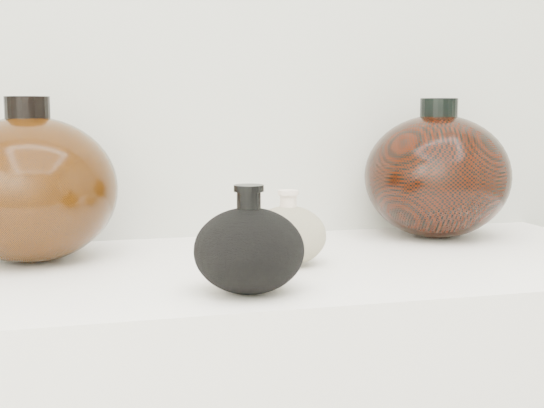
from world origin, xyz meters
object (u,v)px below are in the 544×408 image
object	(u,v)px
cream_gourd_vase	(288,235)
right_round_pot	(437,176)
black_gourd_vase	(249,250)
left_round_pot	(31,189)

from	to	relation	value
cream_gourd_vase	right_round_pot	xyz separation A→B (m)	(0.31, 0.15, 0.06)
black_gourd_vase	left_round_pot	size ratio (longest dim) A/B	0.58
left_round_pot	black_gourd_vase	bearing A→B (deg)	-45.59
black_gourd_vase	cream_gourd_vase	world-z (taller)	black_gourd_vase
cream_gourd_vase	left_round_pot	size ratio (longest dim) A/B	0.45
right_round_pot	left_round_pot	bearing A→B (deg)	-176.95
cream_gourd_vase	right_round_pot	distance (m)	0.35
black_gourd_vase	left_round_pot	distance (m)	0.38
left_round_pot	right_round_pot	xyz separation A→B (m)	(0.66, 0.04, -0.00)
black_gourd_vase	right_round_pot	bearing A→B (deg)	36.79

